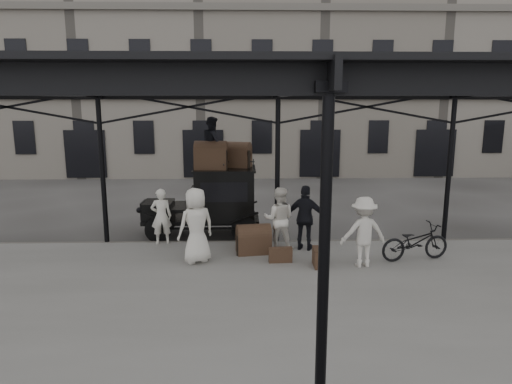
% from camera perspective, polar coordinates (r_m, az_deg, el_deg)
% --- Properties ---
extents(ground, '(120.00, 120.00, 0.00)m').
position_cam_1_polar(ground, '(11.77, 3.30, -9.66)').
color(ground, '#383533').
rests_on(ground, ground).
extents(platform, '(28.00, 8.00, 0.15)m').
position_cam_1_polar(platform, '(9.90, 4.27, -13.37)').
color(platform, slate).
rests_on(platform, ground).
extents(canopy, '(22.50, 9.00, 4.74)m').
position_cam_1_polar(canopy, '(9.29, 4.51, 13.69)').
color(canopy, black).
rests_on(canopy, ground).
extents(building_frontage, '(64.00, 8.00, 14.00)m').
position_cam_1_polar(building_frontage, '(29.11, 0.45, 16.75)').
color(building_frontage, slate).
rests_on(building_frontage, ground).
extents(taxi, '(3.65, 1.55, 2.18)m').
position_cam_1_polar(taxi, '(14.37, -5.15, -0.83)').
color(taxi, black).
rests_on(taxi, ground).
extents(porter_left, '(0.65, 0.49, 1.62)m').
position_cam_1_polar(porter_left, '(13.38, -11.75, -2.99)').
color(porter_left, silver).
rests_on(porter_left, platform).
extents(porter_midleft, '(0.95, 0.79, 1.76)m').
position_cam_1_polar(porter_midleft, '(12.55, 2.90, -3.38)').
color(porter_midleft, silver).
rests_on(porter_midleft, platform).
extents(porter_centre, '(1.13, 1.00, 1.93)m').
position_cam_1_polar(porter_centre, '(11.67, -7.50, -4.16)').
color(porter_centre, silver).
rests_on(porter_centre, platform).
extents(porter_official, '(1.15, 0.75, 1.81)m').
position_cam_1_polar(porter_official, '(12.63, 6.22, -3.23)').
color(porter_official, black).
rests_on(porter_official, platform).
extents(porter_right, '(1.21, 0.78, 1.77)m').
position_cam_1_polar(porter_right, '(11.61, 13.28, -4.88)').
color(porter_right, silver).
rests_on(porter_right, platform).
extents(bicycle, '(1.94, 0.99, 0.97)m').
position_cam_1_polar(bicycle, '(12.53, 19.26, -5.91)').
color(bicycle, black).
rests_on(bicycle, platform).
extents(porter_roof, '(0.72, 0.86, 1.58)m').
position_cam_1_polar(porter_roof, '(14.01, -5.43, 6.16)').
color(porter_roof, black).
rests_on(porter_roof, taxi).
extents(steamer_trunk_roof_near, '(1.01, 0.66, 0.71)m').
position_cam_1_polar(steamer_trunk_roof_near, '(13.91, -5.64, 4.33)').
color(steamer_trunk_roof_near, '#4B3223').
rests_on(steamer_trunk_roof_near, taxi).
extents(steamer_trunk_roof_far, '(1.02, 0.80, 0.66)m').
position_cam_1_polar(steamer_trunk_roof_far, '(14.33, -2.51, 4.46)').
color(steamer_trunk_roof_far, '#4B3223').
rests_on(steamer_trunk_roof_far, taxi).
extents(steamer_trunk_platform, '(0.98, 0.69, 0.67)m').
position_cam_1_polar(steamer_trunk_platform, '(12.43, -0.31, -6.14)').
color(steamer_trunk_platform, '#4B3223').
rests_on(steamer_trunk_platform, platform).
extents(wicker_hamper, '(0.62, 0.48, 0.50)m').
position_cam_1_polar(wicker_hamper, '(12.97, -0.79, -5.78)').
color(wicker_hamper, brown).
rests_on(wicker_hamper, platform).
extents(suitcase_upright, '(0.16, 0.60, 0.45)m').
position_cam_1_polar(suitcase_upright, '(11.59, 7.58, -8.11)').
color(suitcase_upright, '#4B3223').
rests_on(suitcase_upright, platform).
extents(suitcase_flat, '(0.61, 0.18, 0.40)m').
position_cam_1_polar(suitcase_flat, '(11.77, 3.07, -7.85)').
color(suitcase_flat, '#4B3223').
rests_on(suitcase_flat, platform).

